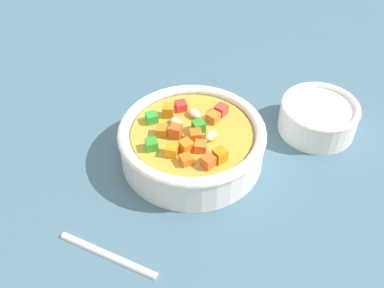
{
  "coord_description": "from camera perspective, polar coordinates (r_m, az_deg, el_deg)",
  "views": [
    {
      "loc": [
        12.93,
        39.54,
        42.17
      ],
      "look_at": [
        0.0,
        0.0,
        2.37
      ],
      "focal_mm": 43.79,
      "sensor_mm": 36.0,
      "label": 1
    }
  ],
  "objects": [
    {
      "name": "ground_plane",
      "position": [
        0.6,
        0.0,
        -2.33
      ],
      "size": [
        140.0,
        140.0,
        2.0
      ],
      "primitive_type": "cube",
      "color": "#42667A"
    },
    {
      "name": "soup_bowl_main",
      "position": [
        0.57,
        -0.01,
        0.27
      ],
      "size": [
        17.98,
        17.98,
        5.89
      ],
      "color": "white",
      "rests_on": "ground_plane"
    },
    {
      "name": "spoon",
      "position": [
        0.49,
        -4.96,
        -15.35
      ],
      "size": [
        15.19,
        14.68,
        0.89
      ],
      "rotation": [
        0.0,
        0.0,
        2.38
      ],
      "color": "silver",
      "rests_on": "ground_plane"
    },
    {
      "name": "side_bowl_small",
      "position": [
        0.64,
        15.26,
        3.1
      ],
      "size": [
        10.26,
        10.26,
        4.27
      ],
      "color": "white",
      "rests_on": "ground_plane"
    }
  ]
}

